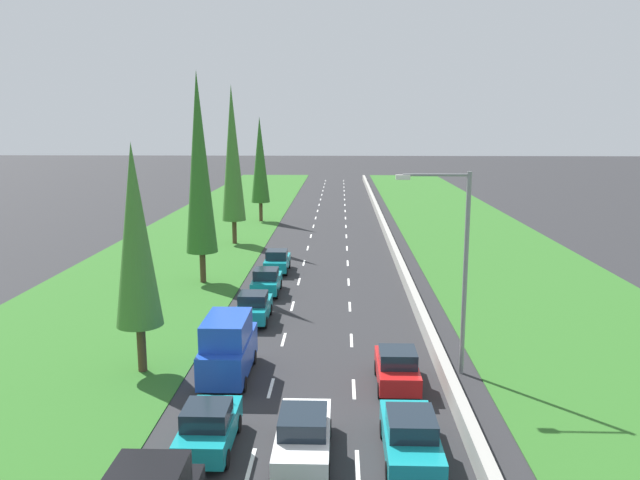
{
  "coord_description": "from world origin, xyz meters",
  "views": [
    {
      "loc": [
        1.13,
        -3.74,
        11.02
      ],
      "look_at": [
        -0.68,
        51.79,
        0.6
      ],
      "focal_mm": 35.19,
      "sensor_mm": 36.0,
      "label": 1
    }
  ],
  "objects_px": {
    "blue_van_left_lane": "(228,347)",
    "poplar_tree_fifth": "(260,160)",
    "teal_hatchback_left_lane": "(209,427)",
    "street_light_mast": "(458,259)",
    "poplar_tree_third": "(199,164)",
    "teal_hatchback_left_lane_fourth": "(254,307)",
    "poplar_tree_fourth": "(233,154)",
    "teal_hatchback_left_lane_sixth": "(277,261)",
    "white_sedan_centre_lane": "(303,435)",
    "poplar_tree_second": "(136,237)",
    "teal_hatchback_left_lane_fifth": "(266,281)",
    "red_hatchback_right_lane": "(397,368)",
    "teal_sedan_right_lane": "(411,436)"
  },
  "relations": [
    {
      "from": "poplar_tree_second",
      "to": "poplar_tree_fourth",
      "type": "distance_m",
      "value": 30.38
    },
    {
      "from": "white_sedan_centre_lane",
      "to": "poplar_tree_third",
      "type": "relative_size",
      "value": 0.31
    },
    {
      "from": "blue_van_left_lane",
      "to": "poplar_tree_third",
      "type": "xyz_separation_m",
      "value": [
        -4.71,
        16.46,
        6.9
      ]
    },
    {
      "from": "poplar_tree_second",
      "to": "street_light_mast",
      "type": "height_order",
      "value": "poplar_tree_second"
    },
    {
      "from": "poplar_tree_third",
      "to": "poplar_tree_fifth",
      "type": "bearing_deg",
      "value": 88.8
    },
    {
      "from": "poplar_tree_third",
      "to": "poplar_tree_fifth",
      "type": "height_order",
      "value": "poplar_tree_third"
    },
    {
      "from": "teal_sedan_right_lane",
      "to": "poplar_tree_fifth",
      "type": "height_order",
      "value": "poplar_tree_fifth"
    },
    {
      "from": "teal_sedan_right_lane",
      "to": "poplar_tree_fifth",
      "type": "relative_size",
      "value": 0.38
    },
    {
      "from": "teal_sedan_right_lane",
      "to": "poplar_tree_second",
      "type": "xyz_separation_m",
      "value": [
        -11.21,
        7.1,
        5.36
      ]
    },
    {
      "from": "poplar_tree_second",
      "to": "poplar_tree_third",
      "type": "distance_m",
      "value": 16.1
    },
    {
      "from": "blue_van_left_lane",
      "to": "teal_hatchback_left_lane_fifth",
      "type": "bearing_deg",
      "value": 89.7
    },
    {
      "from": "poplar_tree_fourth",
      "to": "poplar_tree_fifth",
      "type": "height_order",
      "value": "poplar_tree_fourth"
    },
    {
      "from": "teal_hatchback_left_lane_fifth",
      "to": "teal_sedan_right_lane",
      "type": "xyz_separation_m",
      "value": [
        7.16,
        -20.27,
        -0.02
      ]
    },
    {
      "from": "teal_hatchback_left_lane",
      "to": "poplar_tree_fourth",
      "type": "xyz_separation_m",
      "value": [
        -5.33,
        37.03,
        7.41
      ]
    },
    {
      "from": "red_hatchback_right_lane",
      "to": "teal_hatchback_left_lane_sixth",
      "type": "bearing_deg",
      "value": 109.17
    },
    {
      "from": "blue_van_left_lane",
      "to": "poplar_tree_fourth",
      "type": "bearing_deg",
      "value": 99.02
    },
    {
      "from": "street_light_mast",
      "to": "poplar_tree_fourth",
      "type": "bearing_deg",
      "value": 116.33
    },
    {
      "from": "teal_sedan_right_lane",
      "to": "teal_hatchback_left_lane_sixth",
      "type": "bearing_deg",
      "value": 105.01
    },
    {
      "from": "white_sedan_centre_lane",
      "to": "poplar_tree_fifth",
      "type": "relative_size",
      "value": 0.38
    },
    {
      "from": "white_sedan_centre_lane",
      "to": "poplar_tree_fourth",
      "type": "bearing_deg",
      "value": 102.91
    },
    {
      "from": "red_hatchback_right_lane",
      "to": "teal_hatchback_left_lane_fifth",
      "type": "bearing_deg",
      "value": 116.57
    },
    {
      "from": "teal_hatchback_left_lane",
      "to": "red_hatchback_right_lane",
      "type": "xyz_separation_m",
      "value": [
        6.86,
        5.47,
        0.0
      ]
    },
    {
      "from": "teal_hatchback_left_lane_fifth",
      "to": "teal_hatchback_left_lane_sixth",
      "type": "relative_size",
      "value": 1.0
    },
    {
      "from": "teal_hatchback_left_lane_fourth",
      "to": "teal_sedan_right_lane",
      "type": "distance_m",
      "value": 16.14
    },
    {
      "from": "poplar_tree_third",
      "to": "poplar_tree_fourth",
      "type": "xyz_separation_m",
      "value": [
        -0.19,
        14.36,
        -0.06
      ]
    },
    {
      "from": "poplar_tree_third",
      "to": "teal_hatchback_left_lane_sixth",
      "type": "bearing_deg",
      "value": 34.19
    },
    {
      "from": "teal_hatchback_left_lane_fourth",
      "to": "poplar_tree_fifth",
      "type": "height_order",
      "value": "poplar_tree_fifth"
    },
    {
      "from": "teal_sedan_right_lane",
      "to": "poplar_tree_third",
      "type": "distance_m",
      "value": 27.0
    },
    {
      "from": "teal_hatchback_left_lane_fourth",
      "to": "white_sedan_centre_lane",
      "type": "xyz_separation_m",
      "value": [
        3.63,
        -14.45,
        -0.02
      ]
    },
    {
      "from": "teal_hatchback_left_lane",
      "to": "street_light_mast",
      "type": "xyz_separation_m",
      "value": [
        9.52,
        7.02,
        4.4
      ]
    },
    {
      "from": "blue_van_left_lane",
      "to": "teal_hatchback_left_lane_sixth",
      "type": "distance_m",
      "value": 19.78
    },
    {
      "from": "blue_van_left_lane",
      "to": "white_sedan_centre_lane",
      "type": "relative_size",
      "value": 1.09
    },
    {
      "from": "red_hatchback_right_lane",
      "to": "white_sedan_centre_lane",
      "type": "bearing_deg",
      "value": -121.82
    },
    {
      "from": "teal_sedan_right_lane",
      "to": "white_sedan_centre_lane",
      "type": "relative_size",
      "value": 1.0
    },
    {
      "from": "poplar_tree_third",
      "to": "street_light_mast",
      "type": "distance_m",
      "value": 21.66
    },
    {
      "from": "poplar_tree_third",
      "to": "teal_hatchback_left_lane_fourth",
      "type": "bearing_deg",
      "value": -61.06
    },
    {
      "from": "poplar_tree_second",
      "to": "poplar_tree_fourth",
      "type": "xyz_separation_m",
      "value": [
        -0.91,
        30.29,
        2.07
      ]
    },
    {
      "from": "white_sedan_centre_lane",
      "to": "poplar_tree_second",
      "type": "relative_size",
      "value": 0.44
    },
    {
      "from": "teal_hatchback_left_lane_fifth",
      "to": "street_light_mast",
      "type": "relative_size",
      "value": 0.43
    },
    {
      "from": "teal_hatchback_left_lane_fourth",
      "to": "white_sedan_centre_lane",
      "type": "relative_size",
      "value": 0.87
    },
    {
      "from": "teal_hatchback_left_lane_fifth",
      "to": "white_sedan_centre_lane",
      "type": "relative_size",
      "value": 0.87
    },
    {
      "from": "teal_hatchback_left_lane_fifth",
      "to": "red_hatchback_right_lane",
      "type": "bearing_deg",
      "value": -63.43
    },
    {
      "from": "blue_van_left_lane",
      "to": "teal_sedan_right_lane",
      "type": "relative_size",
      "value": 1.09
    },
    {
      "from": "street_light_mast",
      "to": "poplar_tree_second",
      "type": "bearing_deg",
      "value": -178.81
    },
    {
      "from": "blue_van_left_lane",
      "to": "poplar_tree_fifth",
      "type": "relative_size",
      "value": 0.42
    },
    {
      "from": "teal_hatchback_left_lane_fifth",
      "to": "teal_sedan_right_lane",
      "type": "distance_m",
      "value": 21.5
    },
    {
      "from": "teal_hatchback_left_lane_fifth",
      "to": "poplar_tree_second",
      "type": "xyz_separation_m",
      "value": [
        -4.05,
        -13.18,
        5.34
      ]
    },
    {
      "from": "poplar_tree_third",
      "to": "red_hatchback_right_lane",
      "type": "bearing_deg",
      "value": -55.11
    },
    {
      "from": "teal_hatchback_left_lane",
      "to": "teal_hatchback_left_lane_sixth",
      "type": "xyz_separation_m",
      "value": [
        -0.27,
        25.98,
        0.0
      ]
    },
    {
      "from": "poplar_tree_second",
      "to": "teal_hatchback_left_lane_fourth",
      "type": "bearing_deg",
      "value": 61.31
    }
  ]
}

